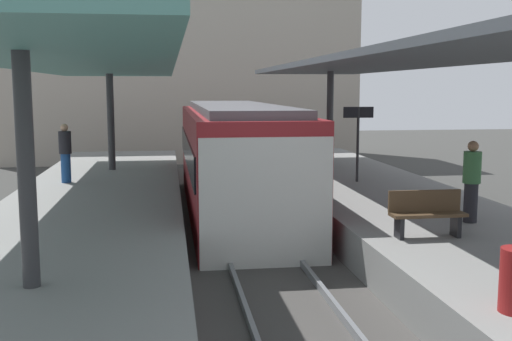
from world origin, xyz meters
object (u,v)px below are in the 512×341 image
platform_sign (358,127)px  passenger_mid_platform (65,152)px  platform_bench (427,212)px  commuter_train (236,160)px  passenger_near_bench (472,180)px

platform_sign → passenger_mid_platform: size_ratio=1.28×
platform_bench → platform_sign: (0.80, 6.80, 1.16)m
commuter_train → passenger_mid_platform: size_ratio=6.49×
passenger_near_bench → platform_sign: bearing=96.1°
commuter_train → passenger_near_bench: size_ratio=6.65×
platform_bench → passenger_mid_platform: (-7.71, 7.82, 0.43)m
commuter_train → platform_sign: bearing=2.5°
passenger_near_bench → passenger_mid_platform: passenger_mid_platform is taller
passenger_mid_platform → platform_bench: bearing=-45.4°
platform_bench → commuter_train: bearing=113.1°
passenger_mid_platform → commuter_train: bearing=-13.6°
passenger_mid_platform → platform_sign: bearing=-6.8°
commuter_train → platform_bench: commuter_train is taller
platform_sign → passenger_mid_platform: platform_sign is taller
platform_bench → passenger_near_bench: (1.42, 1.06, 0.41)m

